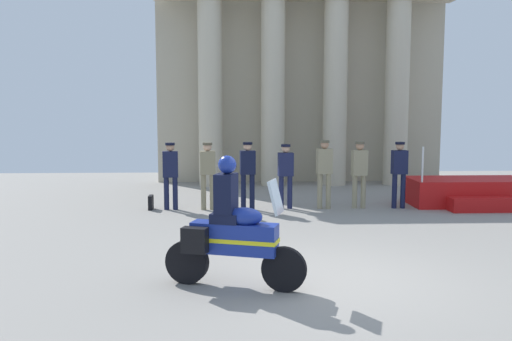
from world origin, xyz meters
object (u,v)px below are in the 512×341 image
object	(u,v)px
officer_in_row_4	(324,168)
briefcase_on_ground	(151,202)
officer_in_row_3	(286,171)
officer_in_row_6	(399,169)
motorcycle_with_rider	(230,233)
officer_in_row_5	(359,169)
reviewing_stand	(468,193)
officer_in_row_0	(170,170)
officer_in_row_2	(248,170)
officer_in_row_1	(208,170)

from	to	relation	value
officer_in_row_4	briefcase_on_ground	size ratio (longest dim) A/B	4.86
officer_in_row_3	officer_in_row_4	xyz separation A→B (m)	(0.98, -0.05, 0.06)
officer_in_row_6	motorcycle_with_rider	world-z (taller)	motorcycle_with_rider
officer_in_row_3	officer_in_row_4	bearing A→B (deg)	171.95
officer_in_row_5	briefcase_on_ground	xyz separation A→B (m)	(-5.31, 0.04, -0.83)
reviewing_stand	officer_in_row_6	bearing A→B (deg)	-169.58
officer_in_row_0	officer_in_row_4	world-z (taller)	officer_in_row_4
officer_in_row_3	officer_in_row_5	world-z (taller)	officer_in_row_5
officer_in_row_6	briefcase_on_ground	xyz separation A→B (m)	(-6.33, 0.09, -0.83)
officer_in_row_2	briefcase_on_ground	xyz separation A→B (m)	(-2.46, 0.13, -0.83)
reviewing_stand	officer_in_row_1	xyz separation A→B (m)	(-6.86, -0.38, 0.67)
officer_in_row_5	officer_in_row_6	size ratio (longest dim) A/B	1.00
officer_in_row_5	officer_in_row_2	bearing A→B (deg)	-3.35
officer_in_row_5	officer_in_row_6	world-z (taller)	officer_in_row_5
reviewing_stand	officer_in_row_3	bearing A→B (deg)	-176.58
officer_in_row_0	officer_in_row_5	bearing A→B (deg)	174.89
officer_in_row_1	officer_in_row_2	world-z (taller)	officer_in_row_2
officer_in_row_1	officer_in_row_4	world-z (taller)	officer_in_row_4
reviewing_stand	officer_in_row_0	size ratio (longest dim) A/B	1.81
officer_in_row_2	officer_in_row_0	bearing A→B (deg)	-7.69
motorcycle_with_rider	briefcase_on_ground	distance (m)	6.55
officer_in_row_0	motorcycle_with_rider	distance (m)	6.34
officer_in_row_2	officer_in_row_3	distance (m)	0.98
officer_in_row_4	briefcase_on_ground	xyz separation A→B (m)	(-4.41, 0.06, -0.85)
motorcycle_with_rider	officer_in_row_0	bearing A→B (deg)	121.23
reviewing_stand	officer_in_row_3	world-z (taller)	officer_in_row_3
officer_in_row_4	officer_in_row_5	distance (m)	0.91
officer_in_row_0	briefcase_on_ground	world-z (taller)	officer_in_row_0
officer_in_row_1	motorcycle_with_rider	world-z (taller)	motorcycle_with_rider
officer_in_row_0	officer_in_row_6	xyz separation A→B (m)	(5.81, -0.04, 0.01)
officer_in_row_4	officer_in_row_6	distance (m)	1.92
officer_in_row_4	officer_in_row_5	size ratio (longest dim) A/B	1.02
officer_in_row_2	briefcase_on_ground	distance (m)	2.60
motorcycle_with_rider	officer_in_row_6	bearing A→B (deg)	72.29
reviewing_stand	officer_in_row_1	size ratio (longest dim) A/B	1.80
officer_in_row_1	officer_in_row_0	bearing A→B (deg)	-8.87
officer_in_row_2	officer_in_row_5	size ratio (longest dim) A/B	1.00
officer_in_row_3	officer_in_row_5	bearing A→B (deg)	174.16
officer_in_row_1	briefcase_on_ground	world-z (taller)	officer_in_row_1
officer_in_row_2	officer_in_row_6	xyz separation A→B (m)	(3.87, 0.04, -0.01)
motorcycle_with_rider	briefcase_on_ground	bearing A→B (deg)	125.52
officer_in_row_1	officer_in_row_3	distance (m)	1.98
officer_in_row_0	officer_in_row_2	xyz separation A→B (m)	(1.94, -0.09, 0.01)
officer_in_row_4	motorcycle_with_rider	world-z (taller)	motorcycle_with_rider
officer_in_row_2	officer_in_row_4	world-z (taller)	officer_in_row_4
officer_in_row_1	officer_in_row_5	bearing A→B (deg)	175.81
officer_in_row_2	officer_in_row_5	bearing A→B (deg)	176.65
officer_in_row_1	officer_in_row_3	world-z (taller)	officer_in_row_1
reviewing_stand	officer_in_row_4	distance (m)	3.98
motorcycle_with_rider	briefcase_on_ground	xyz separation A→B (m)	(-2.03, 6.20, -0.61)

